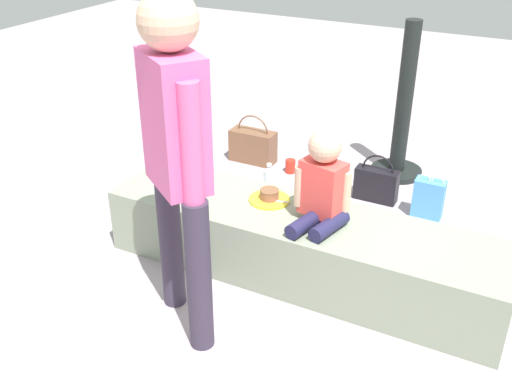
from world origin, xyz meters
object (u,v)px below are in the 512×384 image
cake_box_white (202,197)px  handbag_black_leather (376,184)px  cake_plate (269,197)px  party_cup_red (290,166)px  gift_bag (428,199)px  handbag_brown_canvas (253,145)px  water_bottle_near_gift (269,180)px  adult_standing (176,144)px  child_seated (322,184)px

cake_box_white → handbag_black_leather: (0.97, 0.58, 0.06)m
cake_plate → party_cup_red: bearing=108.1°
party_cup_red → gift_bag: bearing=-10.6°
handbag_black_leather → handbag_brown_canvas: handbag_brown_canvas is taller
party_cup_red → handbag_black_leather: handbag_black_leather is taller
cake_plate → water_bottle_near_gift: size_ratio=1.04×
gift_bag → adult_standing: bearing=-117.3°
cake_box_white → handbag_black_leather: bearing=30.7°
party_cup_red → cake_plate: bearing=-71.9°
cake_plate → gift_bag: bearing=51.4°
cake_plate → party_cup_red: cake_plate is taller
gift_bag → party_cup_red: 1.04m
handbag_black_leather → handbag_brown_canvas: 1.01m
cake_box_white → handbag_brown_canvas: bearing=91.5°
adult_standing → water_bottle_near_gift: size_ratio=7.08×
gift_bag → cake_box_white: (-1.33, -0.51, -0.08)m
gift_bag → party_cup_red: bearing=169.4°
cake_box_white → handbag_black_leather: 1.14m
water_bottle_near_gift → handbag_black_leather: size_ratio=0.68×
handbag_black_leather → cake_box_white: bearing=-149.3°
adult_standing → water_bottle_near_gift: (-0.24, 1.35, -0.83)m
cake_plate → water_bottle_near_gift: cake_plate is taller
gift_bag → handbag_black_leather: 0.36m
child_seated → handbag_black_leather: (0.00, 1.00, -0.46)m
child_seated → gift_bag: 1.09m
party_cup_red → cake_box_white: (-0.31, -0.70, 0.00)m
gift_bag → water_bottle_near_gift: bearing=-170.8°
handbag_black_leather → handbag_brown_canvas: bearing=170.6°
cake_box_white → child_seated: bearing=-23.6°
handbag_brown_canvas → water_bottle_near_gift: bearing=-50.5°
child_seated → gift_bag: size_ratio=1.66×
child_seated → handbag_brown_canvas: (-0.99, 1.17, -0.45)m
gift_bag → party_cup_red: (-1.02, 0.19, -0.08)m
water_bottle_near_gift → handbag_black_leather: handbag_black_leather is taller
gift_bag → handbag_brown_canvas: 1.37m
child_seated → party_cup_red: 1.40m
gift_bag → handbag_black_leather: handbag_black_leather is taller
water_bottle_near_gift → party_cup_red: bearing=90.4°
water_bottle_near_gift → cake_box_white: 0.47m
adult_standing → handbag_brown_canvas: size_ratio=4.23×
water_bottle_near_gift → handbag_black_leather: 0.70m
cake_plate → child_seated: bearing=-14.1°
party_cup_red → cake_box_white: 0.76m
cake_box_white → gift_bag: bearing=20.9°
cake_box_white → party_cup_red: bearing=66.1°
party_cup_red → water_bottle_near_gift: bearing=-89.6°
party_cup_red → cake_box_white: size_ratio=0.30×
cake_plate → adult_standing: bearing=-98.7°
handbag_black_leather → handbag_brown_canvas: size_ratio=0.88×
adult_standing → cake_box_white: adult_standing is taller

